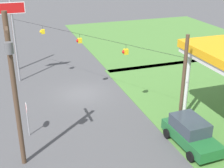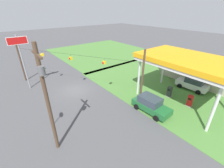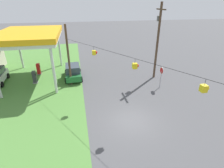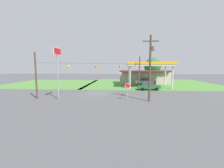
{
  "view_description": "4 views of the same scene",
  "coord_description": "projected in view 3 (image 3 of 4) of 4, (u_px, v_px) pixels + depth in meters",
  "views": [
    {
      "loc": [
        24.89,
        -5.78,
        11.85
      ],
      "look_at": [
        5.41,
        0.98,
        3.0
      ],
      "focal_mm": 50.0,
      "sensor_mm": 36.0,
      "label": 1
    },
    {
      "loc": [
        18.72,
        -7.72,
        10.92
      ],
      "look_at": [
        5.25,
        2.9,
        2.22
      ],
      "focal_mm": 24.0,
      "sensor_mm": 36.0,
      "label": 2
    },
    {
      "loc": [
        -11.38,
        4.0,
        9.16
      ],
      "look_at": [
        4.85,
        0.69,
        1.27
      ],
      "focal_mm": 28.0,
      "sensor_mm": 36.0,
      "label": 3
    },
    {
      "loc": [
        4.55,
        -26.82,
        4.81
      ],
      "look_at": [
        2.82,
        0.63,
        1.7
      ],
      "focal_mm": 24.0,
      "sensor_mm": 36.0,
      "label": 4
    }
  ],
  "objects": [
    {
      "name": "signal_span_gantry",
      "position": [
        134.0,
        80.0,
        13.1
      ],
      "size": [
        16.94,
        10.24,
        7.01
      ],
      "color": "#4C3828",
      "rests_on": "ground"
    },
    {
      "name": "car_at_pumps_front",
      "position": [
        73.0,
        72.0,
        22.47
      ],
      "size": [
        4.58,
        2.23,
        1.88
      ],
      "rotation": [
        0.0,
        0.0,
        0.04
      ],
      "color": "#1E602D",
      "rests_on": "ground"
    },
    {
      "name": "fuel_pump_far",
      "position": [
        39.0,
        69.0,
        23.8
      ],
      "size": [
        0.71,
        0.56,
        1.53
      ],
      "color": "gray",
      "rests_on": "ground"
    },
    {
      "name": "utility_pole_main",
      "position": [
        158.0,
        38.0,
        21.12
      ],
      "size": [
        2.2,
        0.44,
        9.12
      ],
      "color": "#4C3828",
      "rests_on": "ground"
    },
    {
      "name": "gas_station_canopy",
      "position": [
        29.0,
        36.0,
        20.51
      ],
      "size": [
        10.66,
        6.98,
        5.98
      ],
      "color": "silver",
      "rests_on": "ground"
    },
    {
      "name": "stop_sign_roadside",
      "position": [
        161.0,
        73.0,
        19.71
      ],
      "size": [
        0.8,
        0.08,
        2.5
      ],
      "rotation": [
        0.0,
        0.0,
        3.14
      ],
      "color": "#99999E",
      "rests_on": "ground"
    },
    {
      "name": "fuel_pump_near",
      "position": [
        35.0,
        77.0,
        21.29
      ],
      "size": [
        0.71,
        0.56,
        1.53
      ],
      "color": "gray",
      "rests_on": "ground"
    },
    {
      "name": "ground_plane",
      "position": [
        131.0,
        121.0,
        14.73
      ],
      "size": [
        160.0,
        160.0,
        0.0
      ],
      "primitive_type": "plane",
      "color": "#4C4C4F"
    }
  ]
}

